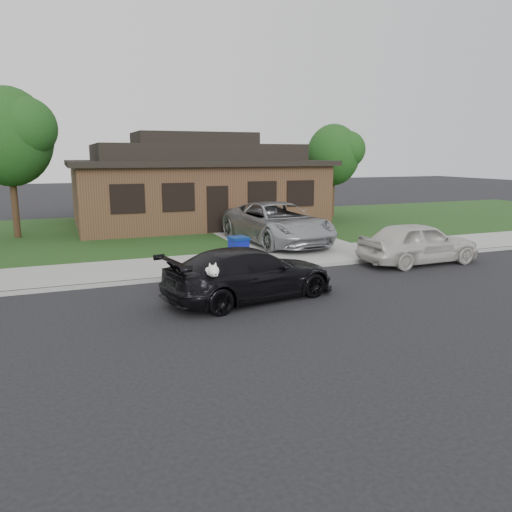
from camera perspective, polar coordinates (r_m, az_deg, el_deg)
name	(u,v)px	position (r m, az deg, el deg)	size (l,w,h in m)	color
ground	(194,316)	(11.72, -7.09, -6.83)	(120.00, 120.00, 0.00)	black
sidewalk	(155,269)	(16.43, -11.50, -1.42)	(60.00, 3.00, 0.12)	gray
curb	(164,279)	(15.00, -10.47, -2.62)	(60.00, 0.12, 0.12)	gray
lawn	(124,233)	(24.22, -14.88, 2.56)	(60.00, 13.00, 0.13)	#193814
driveway	(266,235)	(22.84, 1.18, 2.44)	(4.50, 13.00, 0.14)	gray
sedan	(250,274)	(12.81, -0.69, -2.03)	(4.91, 2.75, 1.34)	black
minivan	(277,223)	(20.28, 2.44, 3.82)	(2.72, 5.89, 1.64)	#9D9FA4
white_compact	(419,243)	(17.89, 18.08, 1.45)	(1.71, 4.24, 1.44)	beige
recycling_bin	(239,251)	(16.18, -1.99, 0.56)	(0.63, 0.65, 0.95)	navy
house	(195,184)	(26.70, -7.01, 8.13)	(12.60, 8.60, 4.65)	#422B1C
tree_0	(12,135)	(23.74, -26.08, 12.32)	(3.78, 3.60, 6.34)	#332114
tree_1	(336,154)	(29.25, 9.16, 11.45)	(3.15, 3.00, 5.25)	#332114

